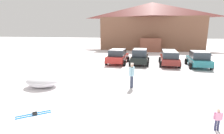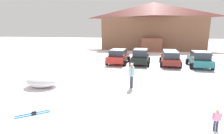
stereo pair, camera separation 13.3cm
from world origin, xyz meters
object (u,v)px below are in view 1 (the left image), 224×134
(parked_black_sedan, at_px, (140,57))
(parked_maroon_van, at_px, (169,57))
(parked_red_sedan, at_px, (118,56))
(parked_teal_hatchback, at_px, (199,59))
(skier_child_in_pink_snowsuit, at_px, (218,118))
(skier_adult_in_blue_parka, at_px, (132,74))
(plowed_snow_pile, at_px, (42,81))
(ski_lodge, at_px, (151,26))
(pair_of_skis, at_px, (34,114))

(parked_black_sedan, bearing_deg, parked_maroon_van, 5.15)
(parked_red_sedan, bearing_deg, parked_teal_hatchback, -1.74)
(parked_teal_hatchback, bearing_deg, parked_red_sedan, 178.26)
(skier_child_in_pink_snowsuit, bearing_deg, parked_black_sedan, 105.76)
(skier_adult_in_blue_parka, height_order, plowed_snow_pile, skier_adult_in_blue_parka)
(ski_lodge, relative_size, parked_maroon_van, 4.09)
(parked_black_sedan, distance_m, plowed_snow_pile, 11.24)
(parked_red_sedan, relative_size, parked_black_sedan, 1.07)
(parked_maroon_van, relative_size, plowed_snow_pile, 2.20)
(ski_lodge, xyz_separation_m, pair_of_skis, (-5.24, -30.39, -4.62))
(ski_lodge, xyz_separation_m, parked_black_sedan, (-1.19, -17.21, -3.77))
(parked_teal_hatchback, distance_m, skier_adult_in_blue_parka, 10.20)
(ski_lodge, height_order, skier_adult_in_blue_parka, ski_lodge)
(parked_black_sedan, relative_size, parked_maroon_van, 0.86)
(ski_lodge, distance_m, skier_child_in_pink_snowsuit, 30.45)
(pair_of_skis, bearing_deg, skier_adult_in_blue_parka, 50.27)
(skier_adult_in_blue_parka, relative_size, plowed_snow_pile, 0.77)
(ski_lodge, relative_size, plowed_snow_pile, 8.99)
(skier_adult_in_blue_parka, xyz_separation_m, pair_of_skis, (-3.97, -4.78, -0.92))
(skier_adult_in_blue_parka, bearing_deg, pair_of_skis, -129.73)
(parked_teal_hatchback, relative_size, skier_child_in_pink_snowsuit, 4.69)
(parked_red_sedan, bearing_deg, ski_lodge, 77.84)
(parked_red_sedan, xyz_separation_m, skier_child_in_pink_snowsuit, (6.15, -12.86, -0.33))
(ski_lodge, height_order, parked_teal_hatchback, ski_lodge)
(plowed_snow_pile, bearing_deg, parked_maroon_van, 46.70)
(ski_lodge, distance_m, parked_black_sedan, 17.66)
(ski_lodge, height_order, parked_red_sedan, ski_lodge)
(ski_lodge, relative_size, skier_child_in_pink_snowsuit, 21.97)
(parked_maroon_van, bearing_deg, pair_of_skis, -118.25)
(parked_red_sedan, relative_size, parked_teal_hatchback, 1.06)
(parked_teal_hatchback, bearing_deg, skier_child_in_pink_snowsuit, -100.93)
(pair_of_skis, height_order, plowed_snow_pile, plowed_snow_pile)
(parked_maroon_van, xyz_separation_m, skier_adult_in_blue_parka, (-3.26, -8.68, 0.08))
(parked_maroon_van, height_order, skier_adult_in_blue_parka, skier_adult_in_blue_parka)
(parked_maroon_van, xyz_separation_m, pair_of_skis, (-7.24, -13.47, -0.85))
(skier_child_in_pink_snowsuit, distance_m, skier_adult_in_blue_parka, 5.81)
(ski_lodge, bearing_deg, skier_adult_in_blue_parka, -92.82)
(parked_maroon_van, bearing_deg, parked_red_sedan, -177.20)
(parked_black_sedan, bearing_deg, ski_lodge, 86.06)
(parked_teal_hatchback, height_order, skier_child_in_pink_snowsuit, parked_teal_hatchback)
(skier_child_in_pink_snowsuit, relative_size, plowed_snow_pile, 0.41)
(parked_red_sedan, xyz_separation_m, parked_maroon_van, (5.71, 0.28, 0.04))
(plowed_snow_pile, bearing_deg, parked_red_sedan, 69.77)
(parked_maroon_van, relative_size, parked_teal_hatchback, 1.15)
(parked_black_sedan, xyz_separation_m, skier_adult_in_blue_parka, (-0.08, -8.40, 0.08))
(parked_maroon_van, xyz_separation_m, skier_child_in_pink_snowsuit, (0.44, -13.14, -0.36))
(ski_lodge, distance_m, skier_adult_in_blue_parka, 25.91)
(parked_teal_hatchback, height_order, pair_of_skis, parked_teal_hatchback)
(parked_red_sedan, relative_size, pair_of_skis, 3.27)
(ski_lodge, bearing_deg, parked_red_sedan, -102.16)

